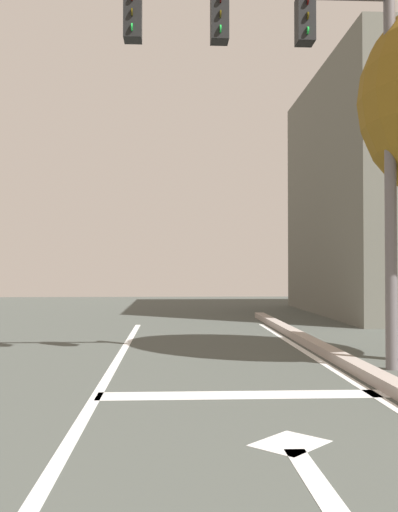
# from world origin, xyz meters

# --- Properties ---
(lane_line_center) EXTENTS (0.12, 20.00, 0.01)m
(lane_line_center) POSITION_xyz_m (0.16, 6.00, 0.00)
(lane_line_center) COLOR silver
(lane_line_center) RESTS_ON ground
(stop_bar) EXTENTS (3.16, 0.40, 0.01)m
(stop_bar) POSITION_xyz_m (1.74, 8.05, 0.00)
(stop_bar) COLOR silver
(stop_bar) RESTS_ON ground
(lane_arrow_stem) EXTENTS (0.16, 1.40, 0.01)m
(lane_arrow_stem) POSITION_xyz_m (1.90, 5.44, 0.00)
(lane_arrow_stem) COLOR silver
(lane_arrow_stem) RESTS_ON ground
(lane_arrow_head) EXTENTS (0.71, 0.71, 0.01)m
(lane_arrow_head) POSITION_xyz_m (1.90, 6.29, 0.00)
(lane_arrow_head) COLOR silver
(lane_arrow_head) RESTS_ON ground
(traffic_signal_mast) EXTENTS (4.78, 0.34, 5.37)m
(traffic_signal_mast) POSITION_xyz_m (2.57, 9.55, 3.99)
(traffic_signal_mast) COLOR #5E585A
(traffic_signal_mast) RESTS_ON ground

